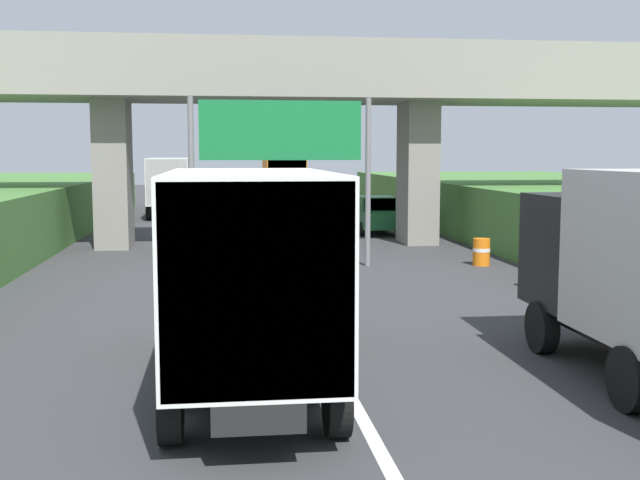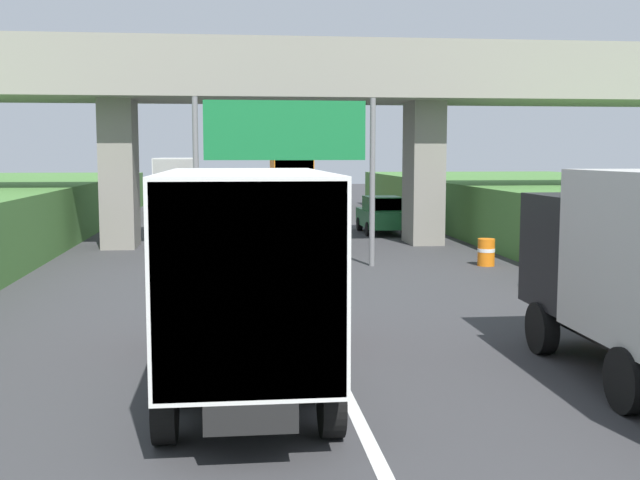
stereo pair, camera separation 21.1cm
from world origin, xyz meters
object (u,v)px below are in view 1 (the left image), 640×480
at_px(car_green, 375,215).
at_px(construction_barrel_4, 538,272).
at_px(construction_barrel_5, 481,252).
at_px(truck_yellow, 171,184).
at_px(construction_barrel_3, 618,304).
at_px(truck_red, 248,267).
at_px(truck_orange, 283,182).
at_px(overhead_highway_sign, 281,142).

height_order(car_green, construction_barrel_4, car_green).
xyz_separation_m(car_green, construction_barrel_5, (1.42, -10.94, -0.40)).
relative_size(truck_yellow, construction_barrel_3, 8.11).
distance_m(truck_red, truck_orange, 36.33).
bearing_deg(construction_barrel_4, truck_orange, 99.82).
bearing_deg(car_green, truck_orange, 105.09).
bearing_deg(car_green, construction_barrel_5, -82.61).
bearing_deg(construction_barrel_5, construction_barrel_4, -89.19).
xyz_separation_m(truck_red, construction_barrel_5, (8.14, 12.80, -1.47)).
height_order(truck_yellow, truck_red, same).
bearing_deg(truck_yellow, car_green, -47.12).
xyz_separation_m(truck_yellow, truck_orange, (6.69, 1.62, 0.00)).
bearing_deg(truck_orange, construction_barrel_5, -78.46).
relative_size(truck_yellow, construction_barrel_4, 8.11).
distance_m(truck_orange, construction_barrel_4, 28.41).
bearing_deg(overhead_highway_sign, truck_orange, 85.43).
relative_size(truck_red, truck_orange, 1.00).
xyz_separation_m(truck_orange, car_green, (3.35, -12.43, -1.08)).
distance_m(truck_yellow, construction_barrel_4, 28.79).
bearing_deg(construction_barrel_4, construction_barrel_5, 90.81).
distance_m(truck_red, car_green, 24.70).
height_order(truck_red, truck_orange, same).
distance_m(truck_orange, car_green, 12.92).
xyz_separation_m(truck_orange, construction_barrel_3, (4.73, -32.54, -1.47)).
distance_m(truck_yellow, truck_orange, 6.88).
relative_size(truck_red, construction_barrel_4, 8.11).
xyz_separation_m(overhead_highway_sign, car_green, (5.19, 10.55, -3.21)).
distance_m(truck_red, construction_barrel_3, 9.00).
bearing_deg(construction_barrel_4, overhead_highway_sign, 143.34).
relative_size(truck_orange, construction_barrel_3, 8.11).
relative_size(construction_barrel_3, construction_barrel_5, 1.00).
bearing_deg(construction_barrel_5, truck_yellow, 117.78).
relative_size(truck_red, construction_barrel_3, 8.11).
relative_size(truck_yellow, truck_red, 1.00).
relative_size(overhead_highway_sign, construction_barrel_4, 6.53).
bearing_deg(truck_red, overhead_highway_sign, 83.40).
bearing_deg(construction_barrel_3, overhead_highway_sign, 124.54).
distance_m(construction_barrel_3, construction_barrel_4, 4.58).
bearing_deg(car_green, overhead_highway_sign, -116.20).
bearing_deg(truck_orange, car_green, -74.91).
distance_m(truck_yellow, construction_barrel_3, 32.99).
distance_m(overhead_highway_sign, car_green, 12.19).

